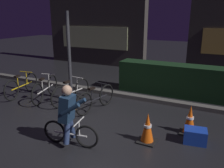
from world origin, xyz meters
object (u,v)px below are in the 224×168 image
(street_post, at_px, (69,58))
(parked_bike_left_mid, at_px, (45,89))
(parked_bike_center_right, at_px, (96,99))
(traffic_cone_near, at_px, (147,128))
(blue_crate, at_px, (195,136))
(parked_bike_leftmost, at_px, (22,85))
(parked_bike_center_left, at_px, (71,92))
(cyclist, at_px, (69,115))
(traffic_cone_far, at_px, (190,120))

(street_post, xyz_separation_m, parked_bike_left_mid, (-0.75, -0.28, -0.97))
(parked_bike_center_right, bearing_deg, parked_bike_left_mid, 100.28)
(street_post, xyz_separation_m, parked_bike_center_right, (1.05, -0.31, -0.99))
(street_post, height_order, traffic_cone_near, street_post)
(parked_bike_center_right, bearing_deg, traffic_cone_near, -107.96)
(blue_crate, bearing_deg, parked_bike_left_mid, 172.11)
(parked_bike_center_right, relative_size, blue_crate, 3.44)
(parked_bike_leftmost, relative_size, parked_bike_center_left, 1.00)
(parked_bike_center_right, distance_m, traffic_cone_near, 2.04)
(street_post, bearing_deg, parked_bike_center_left, -51.09)
(parked_bike_left_mid, distance_m, cyclist, 2.88)
(traffic_cone_near, relative_size, cyclist, 0.51)
(parked_bike_leftmost, bearing_deg, blue_crate, -104.73)
(traffic_cone_near, distance_m, blue_crate, 0.98)
(parked_bike_left_mid, relative_size, parked_bike_center_right, 1.05)
(cyclist, bearing_deg, parked_bike_center_right, 94.92)
(parked_bike_leftmost, relative_size, parked_bike_center_right, 1.05)
(parked_bike_leftmost, relative_size, traffic_cone_far, 2.43)
(parked_bike_center_left, relative_size, parked_bike_center_right, 1.04)
(parked_bike_left_mid, relative_size, cyclist, 1.27)
(street_post, relative_size, cyclist, 2.10)
(parked_bike_center_left, xyz_separation_m, cyclist, (1.35, -1.91, 0.29))
(parked_bike_leftmost, height_order, blue_crate, parked_bike_leftmost)
(parked_bike_center_left, relative_size, traffic_cone_near, 2.50)
(parked_bike_left_mid, distance_m, blue_crate, 4.51)
(parked_bike_center_left, height_order, cyclist, cyclist)
(parked_bike_left_mid, xyz_separation_m, traffic_cone_near, (3.59, -1.02, -0.04))
(traffic_cone_far, height_order, cyclist, cyclist)
(street_post, xyz_separation_m, traffic_cone_near, (2.83, -1.30, -1.00))
(parked_bike_center_left, distance_m, traffic_cone_near, 2.93)
(cyclist, bearing_deg, parked_bike_left_mid, 132.43)
(parked_bike_left_mid, xyz_separation_m, traffic_cone_far, (4.30, -0.27, -0.03))
(street_post, relative_size, parked_bike_left_mid, 1.65)
(street_post, distance_m, blue_crate, 3.99)
(parked_bike_leftmost, xyz_separation_m, traffic_cone_near, (4.52, -0.97, -0.03))
(parked_bike_left_mid, bearing_deg, parked_bike_center_right, -105.70)
(parked_bike_center_left, relative_size, cyclist, 1.27)
(parked_bike_center_left, distance_m, traffic_cone_far, 3.44)
(parked_bike_center_right, relative_size, traffic_cone_far, 2.32)
(blue_crate, xyz_separation_m, cyclist, (-2.24, -1.17, 0.48))
(parked_bike_center_right, distance_m, traffic_cone_far, 2.51)
(traffic_cone_far, bearing_deg, street_post, 171.14)
(parked_bike_center_right, height_order, traffic_cone_near, parked_bike_center_right)
(blue_crate, height_order, cyclist, cyclist)
(parked_bike_center_left, bearing_deg, parked_bike_left_mid, 105.15)
(parked_bike_center_right, relative_size, traffic_cone_near, 2.40)
(street_post, relative_size, blue_crate, 5.95)
(traffic_cone_near, height_order, blue_crate, traffic_cone_near)
(parked_bike_center_right, height_order, blue_crate, parked_bike_center_right)
(traffic_cone_near, bearing_deg, cyclist, -150.28)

